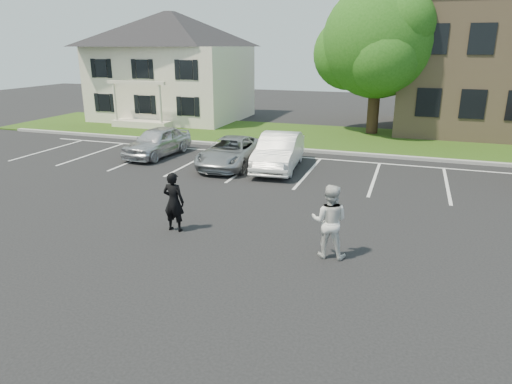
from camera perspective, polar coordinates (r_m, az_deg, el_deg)
ground_plane at (r=12.64m, az=-1.48°, el=-6.72°), size 90.00×90.00×0.00m
curb at (r=23.70m, az=8.68°, el=4.99°), size 40.00×0.30×0.15m
grass_strip at (r=27.57m, az=10.22°, el=6.64°), size 44.00×8.00×0.08m
stall_lines at (r=20.58m, az=10.94°, el=2.72°), size 34.00×5.36×0.01m
house at (r=35.18m, az=-10.44°, el=15.21°), size 10.30×9.22×7.60m
tree at (r=29.18m, az=15.25°, el=17.42°), size 7.80×7.20×8.80m
man_black_suit at (r=13.56m, az=-10.25°, el=-1.21°), size 0.66×0.43×1.79m
man_white_shirt at (r=11.82m, az=9.15°, el=-3.62°), size 0.96×0.76×1.95m
car_silver_west at (r=23.27m, az=-12.21°, el=6.18°), size 2.03×4.33×1.43m
car_silver_minivan at (r=20.83m, az=-3.17°, el=5.01°), size 2.30×4.71×1.29m
car_white_sedan at (r=20.33m, az=2.87°, el=5.08°), size 2.08×4.85×1.55m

